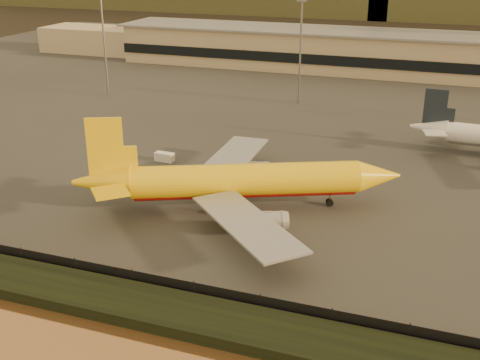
{
  "coord_description": "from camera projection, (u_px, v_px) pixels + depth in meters",
  "views": [
    {
      "loc": [
        27.15,
        -67.14,
        38.61
      ],
      "look_at": [
        -1.43,
        12.0,
        5.22
      ],
      "focal_mm": 45.0,
      "sensor_mm": 36.0,
      "label": 1
    }
  ],
  "objects": [
    {
      "name": "ground",
      "position": [
        220.0,
        248.0,
        81.51
      ],
      "size": [
        900.0,
        900.0,
        0.0
      ],
      "primitive_type": "plane",
      "color": "black",
      "rests_on": "ground"
    },
    {
      "name": "terminal_building",
      "position": [
        321.0,
        50.0,
        193.55
      ],
      "size": [
        202.0,
        25.0,
        12.6
      ],
      "color": "#C8B38B",
      "rests_on": "tarmac"
    },
    {
      "name": "perimeter_fence",
      "position": [
        178.0,
        288.0,
        69.66
      ],
      "size": [
        300.0,
        0.05,
        2.2
      ],
      "primitive_type": "cube",
      "color": "black",
      "rests_on": "tarmac"
    },
    {
      "name": "embankment",
      "position": [
        163.0,
        311.0,
        66.39
      ],
      "size": [
        320.0,
        7.0,
        1.4
      ],
      "primitive_type": "cube",
      "color": "black",
      "rests_on": "ground"
    },
    {
      "name": "apron_light_masts",
      "position": [
        402.0,
        50.0,
        136.55
      ],
      "size": [
        152.2,
        12.2,
        25.4
      ],
      "color": "slate",
      "rests_on": "tarmac"
    },
    {
      "name": "dhl_cargo_jet",
      "position": [
        240.0,
        182.0,
        91.38
      ],
      "size": [
        47.54,
        45.04,
        14.98
      ],
      "rotation": [
        0.0,
        0.0,
        0.43
      ],
      "color": "yellow",
      "rests_on": "tarmac"
    },
    {
      "name": "tarmac",
      "position": [
        348.0,
        93.0,
        164.52
      ],
      "size": [
        320.0,
        220.0,
        0.2
      ],
      "primitive_type": "cube",
      "color": "#2D2D2D",
      "rests_on": "ground"
    },
    {
      "name": "gse_vehicle_white",
      "position": [
        164.0,
        157.0,
        112.9
      ],
      "size": [
        3.71,
        1.86,
        1.63
      ],
      "primitive_type": "cube",
      "rotation": [
        0.0,
        0.0,
        -0.07
      ],
      "color": "white",
      "rests_on": "tarmac"
    },
    {
      "name": "gse_vehicle_yellow",
      "position": [
        355.0,
        177.0,
        102.89
      ],
      "size": [
        4.7,
        3.5,
        1.93
      ],
      "primitive_type": "cube",
      "rotation": [
        0.0,
        0.0,
        0.42
      ],
      "color": "yellow",
      "rests_on": "tarmac"
    }
  ]
}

